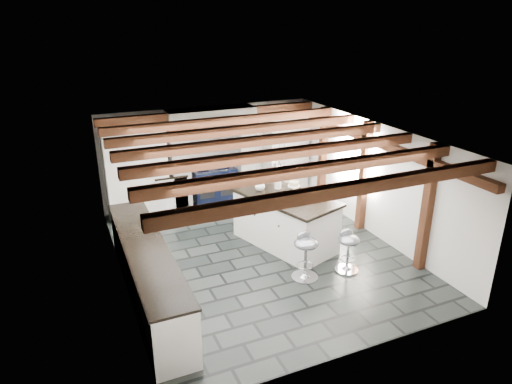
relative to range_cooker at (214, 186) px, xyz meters
name	(u,v)px	position (x,y,z in m)	size (l,w,h in m)	color
ground	(260,254)	(0.00, -2.68, -0.47)	(6.00, 6.00, 0.00)	black
room_shell	(204,182)	(-0.61, -1.26, 0.60)	(6.00, 6.03, 6.00)	white
range_cooker	(214,186)	(0.00, 0.00, 0.00)	(1.00, 0.63, 0.99)	black
kitchen_island	(285,219)	(0.62, -2.49, 0.06)	(1.67, 2.30, 1.36)	white
bar_stool_near	(348,246)	(1.17, -3.84, 0.01)	(0.41, 0.41, 0.77)	silver
bar_stool_far	(305,250)	(0.36, -3.76, 0.06)	(0.51, 0.51, 0.85)	silver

